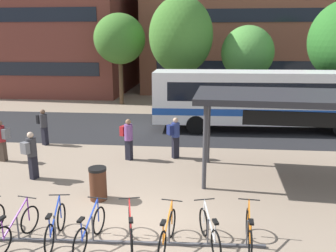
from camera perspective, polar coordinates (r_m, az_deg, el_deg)
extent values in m
plane|color=gray|center=(9.22, -6.30, -16.92)|extent=(200.00, 200.00, 0.00)
cube|color=#232326|center=(19.20, 0.06, -0.27)|extent=(80.00, 7.20, 0.01)
cube|color=white|center=(19.09, 16.02, 4.77)|extent=(12.05, 2.80, 2.70)
cube|color=#1947A3|center=(19.20, 15.89, 2.85)|extent=(12.07, 2.82, 0.36)
cube|color=black|center=(20.19, 14.55, 6.50)|extent=(9.84, 0.27, 0.97)
cube|color=black|center=(17.77, 15.96, 5.44)|extent=(9.84, 0.27, 0.97)
cylinder|color=black|center=(21.48, 24.90, 1.31)|extent=(1.01, 0.32, 1.00)
cylinder|color=black|center=(20.06, 4.64, 1.76)|extent=(1.01, 0.32, 1.00)
cylinder|color=black|center=(17.81, 4.70, 0.20)|extent=(1.01, 0.32, 1.00)
cube|color=#47474C|center=(8.84, -12.45, -18.47)|extent=(8.25, 0.44, 0.06)
cylinder|color=#47474C|center=(9.30, -23.95, -15.39)|extent=(0.04, 0.04, 0.70)
cylinder|color=#47474C|center=(8.94, -18.47, -16.09)|extent=(0.04, 0.04, 0.70)
cylinder|color=#47474C|center=(8.67, -12.57, -16.68)|extent=(0.04, 0.04, 0.70)
cylinder|color=#47474C|center=(8.49, -6.31, -17.12)|extent=(0.04, 0.04, 0.70)
cylinder|color=#47474C|center=(8.41, 0.17, -17.37)|extent=(0.04, 0.04, 0.70)
cylinder|color=#47474C|center=(8.42, 6.72, -17.42)|extent=(0.04, 0.04, 0.70)
cylinder|color=#47474C|center=(8.53, 13.16, -17.25)|extent=(0.04, 0.04, 0.70)
torus|color=black|center=(9.55, -22.22, -14.39)|extent=(0.17, 0.70, 0.70)
torus|color=black|center=(8.88, -26.34, -17.09)|extent=(0.17, 0.70, 0.70)
cube|color=#702893|center=(9.08, -24.31, -13.91)|extent=(0.19, 0.91, 0.58)
cylinder|color=#702893|center=(8.82, -26.09, -15.32)|extent=(0.03, 0.03, 0.55)
cube|color=black|center=(8.70, -26.28, -13.79)|extent=(0.14, 0.23, 0.05)
cylinder|color=#702893|center=(9.40, -22.47, -12.74)|extent=(0.04, 0.04, 0.65)
cylinder|color=black|center=(9.27, -22.65, -11.00)|extent=(0.52, 0.12, 0.03)
torus|color=black|center=(9.41, -17.50, -14.40)|extent=(0.13, 0.70, 0.70)
torus|color=black|center=(8.56, -19.35, -17.58)|extent=(0.13, 0.70, 0.70)
cube|color=#1E3DB2|center=(8.85, -18.50, -14.09)|extent=(0.15, 0.92, 0.58)
cylinder|color=#1E3DB2|center=(8.52, -19.29, -15.71)|extent=(0.03, 0.03, 0.55)
cube|color=black|center=(8.39, -19.44, -14.14)|extent=(0.13, 0.23, 0.05)
cylinder|color=#1E3DB2|center=(9.25, -17.68, -12.74)|extent=(0.04, 0.04, 0.65)
cylinder|color=black|center=(9.12, -17.83, -10.98)|extent=(0.52, 0.09, 0.03)
torus|color=black|center=(9.02, -11.53, -15.32)|extent=(0.14, 0.70, 0.70)
torus|color=black|center=(8.24, -14.56, -18.57)|extent=(0.14, 0.70, 0.70)
cube|color=#1E3DB2|center=(8.48, -13.02, -14.99)|extent=(0.15, 0.92, 0.58)
cylinder|color=#1E3DB2|center=(8.18, -14.35, -16.66)|extent=(0.03, 0.03, 0.55)
cube|color=black|center=(8.05, -14.46, -15.03)|extent=(0.13, 0.23, 0.05)
cylinder|color=#1E3DB2|center=(8.85, -11.68, -13.61)|extent=(0.04, 0.04, 0.65)
cylinder|color=black|center=(8.72, -11.78, -11.77)|extent=(0.52, 0.10, 0.03)
torus|color=black|center=(8.90, -6.44, -15.55)|extent=(0.21, 0.69, 0.70)
torus|color=black|center=(8.02, -6.14, -19.12)|extent=(0.21, 0.69, 0.70)
cube|color=red|center=(8.31, -6.36, -15.32)|extent=(0.25, 0.90, 0.58)
cylinder|color=red|center=(7.97, -6.22, -17.14)|extent=(0.04, 0.04, 0.55)
cube|color=black|center=(7.84, -6.28, -15.48)|extent=(0.15, 0.24, 0.05)
cylinder|color=red|center=(8.73, -6.49, -13.82)|extent=(0.04, 0.04, 0.65)
cylinder|color=black|center=(8.59, -6.55, -11.96)|extent=(0.51, 0.15, 0.03)
torus|color=black|center=(8.74, 0.69, -16.03)|extent=(0.14, 0.70, 0.70)
torus|color=black|center=(7.90, -1.01, -19.63)|extent=(0.14, 0.70, 0.70)
cube|color=orange|center=(8.17, -0.07, -15.79)|extent=(0.16, 0.92, 0.58)
cylinder|color=orange|center=(7.84, -0.83, -17.63)|extent=(0.03, 0.03, 0.55)
cube|color=black|center=(7.70, -0.83, -15.95)|extent=(0.13, 0.23, 0.05)
cylinder|color=orange|center=(8.57, 0.67, -14.27)|extent=(0.04, 0.04, 0.65)
cylinder|color=black|center=(8.43, 0.67, -12.39)|extent=(0.52, 0.10, 0.03)
torus|color=black|center=(8.83, 5.99, -15.79)|extent=(0.23, 0.69, 0.70)
torus|color=black|center=(8.00, 8.08, -19.31)|extent=(0.23, 0.69, 0.70)
cube|color=silver|center=(8.26, 7.00, -15.54)|extent=(0.27, 0.90, 0.58)
cylinder|color=silver|center=(7.94, 7.92, -17.33)|extent=(0.04, 0.04, 0.55)
cube|color=black|center=(7.80, 7.99, -15.67)|extent=(0.15, 0.24, 0.05)
cylinder|color=silver|center=(8.66, 6.08, -14.05)|extent=(0.04, 0.04, 0.65)
cylinder|color=black|center=(8.52, 6.13, -12.18)|extent=(0.51, 0.16, 0.03)
torus|color=black|center=(9.00, 13.24, -15.49)|extent=(0.10, 0.71, 0.70)
torus|color=black|center=(8.13, 13.68, -19.00)|extent=(0.10, 0.71, 0.70)
cube|color=orange|center=(8.42, 13.56, -15.25)|extent=(0.10, 0.92, 0.58)
cylinder|color=orange|center=(8.07, 13.75, -17.04)|extent=(0.03, 0.03, 0.55)
cube|color=black|center=(7.94, 13.86, -15.40)|extent=(0.12, 0.23, 0.05)
cylinder|color=orange|center=(8.83, 13.36, -13.77)|extent=(0.03, 0.03, 0.65)
cylinder|color=black|center=(8.69, 13.48, -11.94)|extent=(0.52, 0.07, 0.03)
cylinder|color=#38383D|center=(10.97, 6.22, -3.63)|extent=(0.15, 0.15, 2.84)
cylinder|color=#38383D|center=(13.42, 6.82, -0.38)|extent=(0.15, 0.15, 2.84)
cube|color=#28282D|center=(12.15, 21.73, 4.55)|extent=(7.29, 3.82, 0.20)
cube|color=black|center=(10.87, 23.07, 0.99)|extent=(4.01, 0.36, 0.44)
cube|color=#47382D|center=(15.31, -26.06, -3.85)|extent=(0.30, 0.25, 0.83)
cylinder|color=maroon|center=(15.12, -26.35, -1.19)|extent=(0.40, 0.40, 0.64)
cube|color=slate|center=(14.93, -25.64, -1.16)|extent=(0.23, 0.31, 0.40)
cube|color=black|center=(12.94, -21.69, -6.47)|extent=(0.29, 0.32, 0.85)
cylinder|color=#333338|center=(12.71, -21.99, -3.30)|extent=(0.45, 0.45, 0.65)
sphere|color=beige|center=(12.59, -22.17, -1.41)|extent=(0.22, 0.22, 0.22)
cube|color=slate|center=(12.55, -22.92, -3.45)|extent=(0.33, 0.28, 0.40)
cube|color=black|center=(14.12, 1.26, -3.61)|extent=(0.33, 0.31, 0.92)
cylinder|color=navy|center=(13.91, 1.27, -0.65)|extent=(0.47, 0.47, 0.59)
sphere|color=tan|center=(13.82, 1.28, 0.97)|extent=(0.22, 0.22, 0.22)
cube|color=navy|center=(13.78, 0.34, -0.67)|extent=(0.31, 0.33, 0.40)
cube|color=black|center=(14.01, -6.59, -4.02)|extent=(0.32, 0.29, 0.84)
cylinder|color=#7F4C93|center=(13.80, -6.67, -1.07)|extent=(0.45, 0.45, 0.66)
sphere|color=#936B4C|center=(13.69, -6.72, 0.70)|extent=(0.22, 0.22, 0.22)
cube|color=#B21E23|center=(13.94, -7.54, -0.80)|extent=(0.28, 0.33, 0.40)
cube|color=black|center=(16.92, -20.01, -1.58)|extent=(0.32, 0.30, 0.87)
cylinder|color=#333338|center=(16.75, -20.22, 0.87)|extent=(0.46, 0.46, 0.61)
sphere|color=brown|center=(16.67, -20.34, 2.26)|extent=(0.22, 0.22, 0.22)
cube|color=black|center=(16.95, -20.77, 1.07)|extent=(0.29, 0.33, 0.40)
cylinder|color=#4C2819|center=(10.72, -11.67, -9.68)|extent=(0.52, 0.52, 0.95)
cylinder|color=black|center=(10.53, -11.81, -7.11)|extent=(0.55, 0.55, 0.08)
cylinder|color=brown|center=(26.48, -7.90, 7.24)|extent=(0.32, 0.32, 3.36)
ellipsoid|color=#427A2D|center=(26.30, -8.14, 14.31)|extent=(3.83, 3.83, 3.72)
cylinder|color=brown|center=(24.01, 2.10, 6.19)|extent=(0.32, 0.32, 2.96)
ellipsoid|color=#427A2D|center=(23.79, 2.19, 14.98)|extent=(4.35, 4.35, 5.16)
cylinder|color=brown|center=(24.46, 12.86, 5.41)|extent=(0.32, 0.32, 2.47)
ellipsoid|color=#4C8E3D|center=(24.22, 13.22, 11.92)|extent=(3.56, 3.56, 3.63)
cube|color=black|center=(31.49, -25.48, 8.69)|extent=(15.69, 0.06, 1.10)
cube|color=black|center=(31.49, -26.32, 16.41)|extent=(15.69, 0.06, 1.10)
cube|color=brown|center=(36.40, 18.26, 19.44)|extent=(25.79, 10.27, 17.23)
cube|color=black|center=(31.24, 19.49, 9.25)|extent=(22.69, 0.06, 1.10)
cube|color=black|center=(31.24, 20.15, 17.13)|extent=(22.69, 0.06, 1.10)
cube|color=tan|center=(48.14, 3.49, 16.19)|extent=(17.95, 11.05, 13.24)
cube|color=black|center=(42.60, 3.16, 11.15)|extent=(15.79, 0.06, 1.10)
cube|color=black|center=(42.62, 3.24, 17.09)|extent=(15.79, 0.06, 1.10)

